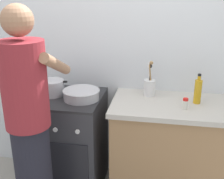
# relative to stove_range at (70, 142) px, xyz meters

# --- Properties ---
(back_wall) EXTENTS (3.20, 0.10, 2.50)m
(back_wall) POSITION_rel_stove_range_xyz_m (0.55, 0.35, 0.80)
(back_wall) COLOR silver
(back_wall) RESTS_ON ground
(countertop) EXTENTS (1.00, 0.60, 0.90)m
(countertop) POSITION_rel_stove_range_xyz_m (0.90, 0.00, 0.00)
(countertop) COLOR #99724C
(countertop) RESTS_ON ground
(stove_range) EXTENTS (0.60, 0.62, 0.90)m
(stove_range) POSITION_rel_stove_range_xyz_m (0.00, 0.00, 0.00)
(stove_range) COLOR #2D2D33
(stove_range) RESTS_ON ground
(pot) EXTENTS (0.28, 0.21, 0.13)m
(pot) POSITION_rel_stove_range_xyz_m (-0.14, 0.02, 0.52)
(pot) COLOR #B2B2B7
(pot) RESTS_ON stove_range
(mixing_bowl) EXTENTS (0.31, 0.31, 0.08)m
(mixing_bowl) POSITION_rel_stove_range_xyz_m (0.14, -0.03, 0.50)
(mixing_bowl) COLOR #B7B7BC
(mixing_bowl) RESTS_ON stove_range
(utensil_crock) EXTENTS (0.10, 0.10, 0.31)m
(utensil_crock) POSITION_rel_stove_range_xyz_m (0.70, 0.16, 0.54)
(utensil_crock) COLOR silver
(utensil_crock) RESTS_ON countertop
(spice_bottle) EXTENTS (0.04, 0.04, 0.09)m
(spice_bottle) POSITION_rel_stove_range_xyz_m (0.98, -0.09, 0.49)
(spice_bottle) COLOR silver
(spice_bottle) RESTS_ON countertop
(oil_bottle) EXTENTS (0.06, 0.06, 0.25)m
(oil_bottle) POSITION_rel_stove_range_xyz_m (1.09, 0.05, 0.55)
(oil_bottle) COLOR gold
(oil_bottle) RESTS_ON countertop
(person) EXTENTS (0.41, 0.50, 1.70)m
(person) POSITION_rel_stove_range_xyz_m (-0.08, -0.56, 0.41)
(person) COLOR black
(person) RESTS_ON ground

